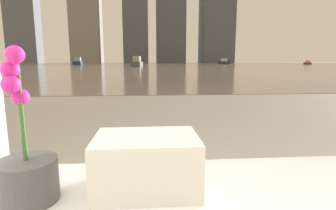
% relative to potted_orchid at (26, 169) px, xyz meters
% --- Properties ---
extents(potted_orchid, '(0.16, 0.16, 0.41)m').
position_rel_potted_orchid_xyz_m(potted_orchid, '(0.00, 0.00, 0.00)').
color(potted_orchid, '#4C4C4C').
rests_on(potted_orchid, bathtub).
extents(towel_stack, '(0.30, 0.22, 0.16)m').
position_rel_potted_orchid_xyz_m(towel_stack, '(0.32, 0.05, -0.01)').
color(towel_stack, silver).
rests_on(towel_stack, bathtub).
extents(harbor_water, '(180.00, 110.00, 0.01)m').
position_rel_potted_orchid_xyz_m(harbor_water, '(0.52, 61.13, -0.60)').
color(harbor_water, gray).
rests_on(harbor_water, ground_plane).
extents(harbor_boat_1, '(2.38, 4.77, 1.71)m').
position_rel_potted_orchid_xyz_m(harbor_boat_1, '(23.16, 75.90, 0.01)').
color(harbor_boat_1, navy).
rests_on(harbor_boat_1, harbor_water).
extents(harbor_boat_2, '(2.21, 5.00, 1.82)m').
position_rel_potted_orchid_xyz_m(harbor_boat_2, '(-15.34, 61.56, 0.04)').
color(harbor_boat_2, navy).
rests_on(harbor_boat_2, harbor_water).
extents(harbor_boat_4, '(1.95, 4.64, 1.70)m').
position_rel_potted_orchid_xyz_m(harbor_boat_4, '(-1.29, 43.71, 0.00)').
color(harbor_boat_4, '#4C4C51').
rests_on(harbor_boat_4, harbor_water).
extents(harbor_boat_5, '(1.68, 3.17, 1.13)m').
position_rel_potted_orchid_xyz_m(harbor_boat_5, '(43.93, 67.92, -0.20)').
color(harbor_boat_5, maroon).
rests_on(harbor_boat_5, harbor_water).
extents(skyline_tower_4, '(13.49, 13.10, 41.03)m').
position_rel_potted_orchid_xyz_m(skyline_tower_4, '(31.43, 117.13, 19.91)').
color(skyline_tower_4, '#4C515B').
rests_on(skyline_tower_4, ground_plane).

